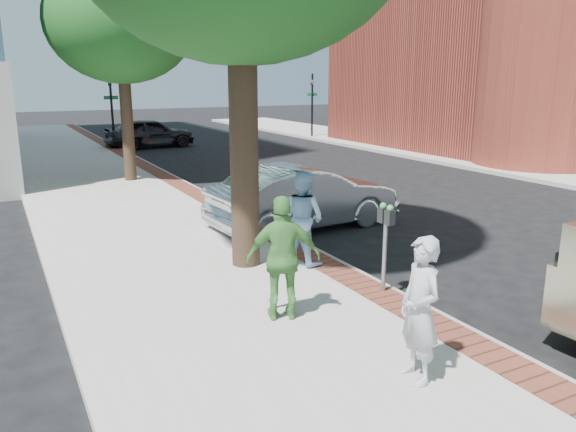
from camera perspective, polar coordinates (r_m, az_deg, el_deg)
ground at (r=9.38m, az=3.87°, el=-8.45°), size 120.00×120.00×0.00m
sidewalk at (r=16.05m, az=-16.01°, el=0.79°), size 5.00×60.00×0.15m
brick_strip at (r=16.60m, az=-8.60°, el=1.88°), size 0.60×60.00×0.01m
curb at (r=16.73m, az=-7.46°, el=1.73°), size 0.10×60.00×0.15m
sidewalk_far at (r=24.75m, az=23.23°, el=4.65°), size 5.00×60.00×0.15m
church at (r=32.98m, az=24.81°, el=19.10°), size 19.00×16.00×20.40m
signal_near at (r=29.90m, az=-17.49°, el=10.73°), size 0.70×0.15×3.80m
signal_far at (r=34.00m, az=2.47°, el=11.65°), size 0.70×0.15×3.80m
tree_far at (r=19.87m, az=-16.66°, el=18.34°), size 4.80×4.80×7.14m
parking_meter at (r=9.08m, az=9.89°, el=-1.34°), size 0.12×0.32×1.47m
person_gray at (r=6.58m, az=13.27°, el=-9.29°), size 0.50×0.68×1.72m
person_officer at (r=10.42m, az=1.56°, el=-0.15°), size 0.92×1.03×1.77m
person_green at (r=8.00m, az=-0.47°, el=-4.33°), size 1.15×0.79×1.82m
sedan_silver at (r=13.48m, az=1.65°, el=1.93°), size 4.78×1.96×1.54m
bg_car at (r=30.43m, az=-13.85°, el=8.21°), size 4.67×2.26×1.54m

